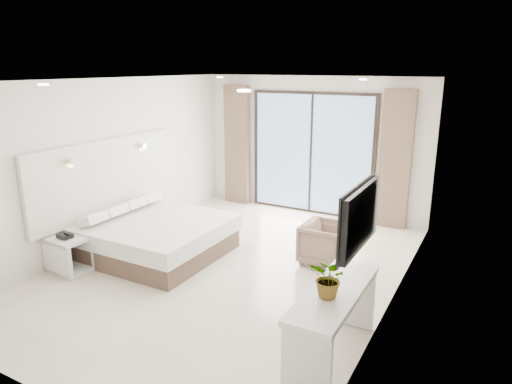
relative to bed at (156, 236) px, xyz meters
The scene contains 8 objects.
ground 1.34m from the bed, ahead, with size 6.20×6.20×0.00m, color beige.
room_shell 1.89m from the bed, 36.78° to the left, with size 4.62×6.22×2.72m.
bed is the anchor object (origin of this frame).
nightstand 1.28m from the bed, 122.11° to the right, with size 0.61×0.51×0.52m.
phone 1.34m from the bed, 120.73° to the right, with size 0.20×0.15×0.07m, color black.
console_desk 3.57m from the bed, 19.94° to the right, with size 0.48×1.55×0.77m.
plant 3.68m from the bed, 22.45° to the right, with size 0.35×0.39×0.30m, color #33662D.
armchair 2.65m from the bed, 21.46° to the left, with size 0.67×0.63×0.69m, color #91725F.
Camera 1 is at (3.30, -5.24, 2.89)m, focal length 32.00 mm.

